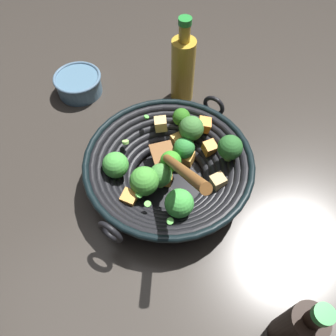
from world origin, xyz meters
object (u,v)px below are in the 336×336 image
object	(u,v)px
wok	(169,167)
prep_bowl	(79,84)
cooking_oil_bottle	(183,68)
soy_sauce_bottle	(297,328)

from	to	relation	value
wok	prep_bowl	size ratio (longest dim) A/B	2.91
cooking_oil_bottle	prep_bowl	bearing A→B (deg)	58.99
soy_sauce_bottle	cooking_oil_bottle	world-z (taller)	cooking_oil_bottle
soy_sauce_bottle	prep_bowl	xyz separation A→B (m)	(0.72, 0.11, -0.05)
wok	cooking_oil_bottle	size ratio (longest dim) A/B	1.61
cooking_oil_bottle	prep_bowl	xyz separation A→B (m)	(0.14, 0.23, -0.06)
cooking_oil_bottle	prep_bowl	world-z (taller)	cooking_oil_bottle
prep_bowl	wok	bearing A→B (deg)	-167.56
cooking_oil_bottle	wok	bearing A→B (deg)	145.34
wok	soy_sauce_bottle	size ratio (longest dim) A/B	1.98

